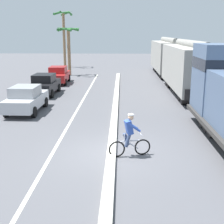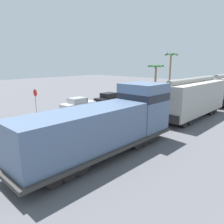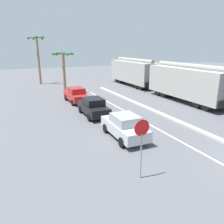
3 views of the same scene
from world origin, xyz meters
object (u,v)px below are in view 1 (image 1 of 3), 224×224
at_px(hopper_car_lead, 189,68).
at_px(palm_tree_near, 64,27).
at_px(palm_tree_far, 69,38).
at_px(parked_car_red, 59,75).
at_px(parked_car_black, 45,84).
at_px(hopper_car_middle, 168,56).
at_px(cyclist, 130,136).
at_px(parked_car_silver, 26,99).

bearing_deg(hopper_car_lead, palm_tree_near, 124.66).
bearing_deg(palm_tree_far, hopper_car_lead, -43.49).
bearing_deg(parked_car_red, parked_car_black, -90.08).
distance_m(hopper_car_middle, parked_car_black, 16.70).
relative_size(parked_car_red, cyclist, 2.48).
distance_m(parked_car_red, palm_tree_near, 15.13).
relative_size(parked_car_black, cyclist, 2.46).
xyz_separation_m(cyclist, palm_tree_near, (-8.25, 32.09, 4.60)).
bearing_deg(hopper_car_lead, cyclist, -110.81).
bearing_deg(parked_car_black, hopper_car_middle, 47.40).
bearing_deg(hopper_car_middle, parked_car_red, -148.88).
xyz_separation_m(hopper_car_lead, hopper_car_middle, (0.00, 11.60, 0.00)).
bearing_deg(cyclist, parked_car_red, 109.54).
xyz_separation_m(hopper_car_middle, palm_tree_far, (-11.15, -1.02, 2.07)).
bearing_deg(hopper_car_lead, parked_car_silver, -151.03).
bearing_deg(hopper_car_middle, hopper_car_lead, -90.00).
distance_m(hopper_car_lead, palm_tree_far, 15.51).
height_order(parked_car_silver, palm_tree_near, palm_tree_near).
height_order(hopper_car_middle, parked_car_silver, hopper_car_middle).
bearing_deg(hopper_car_middle, parked_car_silver, -121.99).
distance_m(parked_car_silver, palm_tree_far, 17.04).
bearing_deg(palm_tree_near, hopper_car_lead, -55.34).
xyz_separation_m(parked_car_black, parked_car_red, (0.01, 5.46, 0.00)).
bearing_deg(cyclist, hopper_car_middle, 78.64).
xyz_separation_m(hopper_car_middle, palm_tree_near, (-13.20, 7.48, 3.34)).
xyz_separation_m(hopper_car_lead, palm_tree_far, (-11.15, 10.58, 2.07)).
bearing_deg(parked_car_silver, cyclist, -48.26).
distance_m(hopper_car_middle, parked_car_silver, 20.95).
bearing_deg(hopper_car_middle, cyclist, -101.36).
distance_m(hopper_car_lead, cyclist, 13.97).
bearing_deg(palm_tree_near, hopper_car_middle, -29.56).
bearing_deg(palm_tree_far, parked_car_red, -91.13).
relative_size(hopper_car_lead, hopper_car_middle, 1.00).
height_order(parked_car_silver, cyclist, cyclist).
bearing_deg(palm_tree_near, cyclist, -75.58).
bearing_deg(parked_car_black, cyclist, -62.87).
distance_m(hopper_car_middle, cyclist, 25.13).
bearing_deg(palm_tree_near, parked_car_red, -82.30).
relative_size(parked_car_black, palm_tree_far, 0.78).
bearing_deg(parked_car_black, parked_car_silver, -87.97).
bearing_deg(palm_tree_far, parked_car_black, -90.62).
height_order(parked_car_silver, parked_car_black, same).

